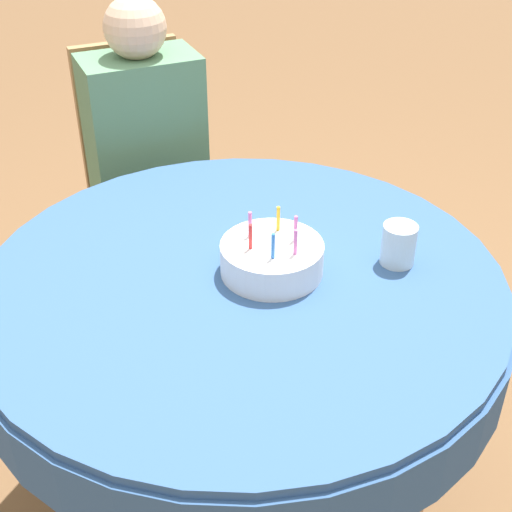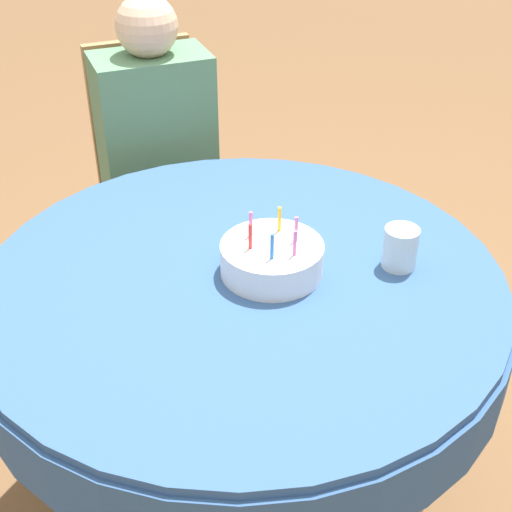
{
  "view_description": "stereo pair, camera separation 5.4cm",
  "coord_description": "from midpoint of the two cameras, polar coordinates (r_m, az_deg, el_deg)",
  "views": [
    {
      "loc": [
        -0.52,
        -1.15,
        1.66
      ],
      "look_at": [
        0.03,
        -0.01,
        0.81
      ],
      "focal_mm": 50.0,
      "sensor_mm": 36.0,
      "label": 1
    },
    {
      "loc": [
        -0.47,
        -1.17,
        1.66
      ],
      "look_at": [
        0.03,
        -0.01,
        0.81
      ],
      "focal_mm": 50.0,
      "sensor_mm": 36.0,
      "label": 2
    }
  ],
  "objects": [
    {
      "name": "ground_plane",
      "position": [
        2.09,
        -1.68,
        -18.99
      ],
      "size": [
        12.0,
        12.0,
        0.0
      ],
      "primitive_type": "plane",
      "color": "brown"
    },
    {
      "name": "dining_table",
      "position": [
        1.6,
        -2.08,
        -4.13
      ],
      "size": [
        1.16,
        1.16,
        0.77
      ],
      "color": "#335689",
      "rests_on": "ground_plane"
    },
    {
      "name": "chair",
      "position": [
        2.38,
        -9.52,
        4.94
      ],
      "size": [
        0.38,
        0.38,
        1.01
      ],
      "rotation": [
        0.0,
        0.0,
        -0.03
      ],
      "color": "#A37A4C",
      "rests_on": "ground_plane"
    },
    {
      "name": "person",
      "position": [
        2.22,
        -9.25,
        7.73
      ],
      "size": [
        0.34,
        0.31,
        1.18
      ],
      "rotation": [
        0.0,
        0.0,
        -0.03
      ],
      "color": "#DBB293",
      "rests_on": "ground_plane"
    },
    {
      "name": "birthday_cake",
      "position": [
        1.53,
        0.27,
        -0.18
      ],
      "size": [
        0.22,
        0.22,
        0.13
      ],
      "color": "white",
      "rests_on": "dining_table"
    },
    {
      "name": "drinking_glass",
      "position": [
        1.58,
        10.39,
        0.91
      ],
      "size": [
        0.08,
        0.08,
        0.09
      ],
      "color": "silver",
      "rests_on": "dining_table"
    }
  ]
}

